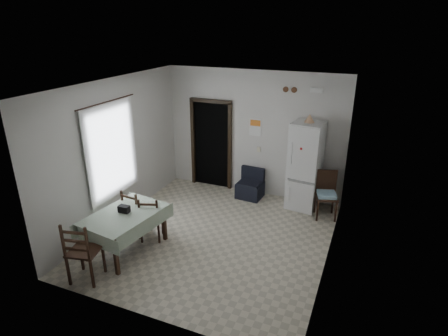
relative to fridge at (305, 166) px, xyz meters
The scene contains 25 objects.
ground 2.52m from the fridge, 123.85° to the right, with size 4.50×4.50×0.00m, color #B7AE95.
ceiling 3.02m from the fridge, 123.85° to the right, with size 4.20×4.50×0.02m, color white, non-canonical shape.
wall_back 1.42m from the fridge, 166.12° to the left, with size 4.20×0.02×2.90m, color silver, non-canonical shape.
wall_front 4.40m from the fridge, 107.21° to the right, with size 4.20×0.02×2.90m, color silver, non-canonical shape.
wall_left 3.93m from the fridge, 150.38° to the right, with size 0.02×4.50×2.90m, color silver, non-canonical shape.
wall_right 2.15m from the fridge, 67.35° to the right, with size 0.02×4.50×2.90m, color silver, non-canonical shape.
doorway 2.40m from the fridge, 167.42° to the left, with size 1.06×0.52×2.22m.
window_recess 4.09m from the fridge, 148.27° to the right, with size 0.10×1.20×1.60m, color silver.
curtain 4.00m from the fridge, 147.43° to the right, with size 0.02×1.45×1.85m, color white.
curtain_rod 4.24m from the fridge, 147.35° to the right, with size 0.02×0.02×1.60m, color black.
calendar 1.44m from the fridge, 166.10° to the left, with size 0.28×0.02×0.40m, color white.
calendar_image 1.49m from the fridge, 166.36° to the left, with size 0.24×0.01×0.14m, color orange.
light_switch 1.19m from the fridge, 164.94° to the left, with size 0.08×0.02×0.12m, color beige.
vent_left 1.69m from the fridge, 152.84° to the left, with size 0.12×0.12×0.03m, color brown.
vent_right 1.64m from the fridge, 143.66° to the left, with size 0.12×0.12×0.03m, color brown.
emergency_light 1.61m from the fridge, 78.81° to the left, with size 0.25×0.07×0.09m, color white.
fridge is the anchor object (origin of this frame).
tan_cone 1.05m from the fridge, 75.45° to the left, with size 0.21×0.21×0.17m, color tan.
navy_seat 1.38m from the fridge, behind, with size 0.56×0.55×0.68m, color black, non-canonical shape.
corner_chair 0.78m from the fridge, 29.32° to the right, with size 0.43×0.43×1.00m, color black, non-canonical shape.
dining_table 3.93m from the fridge, 131.51° to the right, with size 0.93×1.42×0.74m, color #98AA92, non-canonical shape.
black_bag 3.87m from the fridge, 132.21° to the right, with size 0.20×0.12×0.13m, color black.
dining_chair_far_left 3.64m from the fridge, 139.49° to the right, with size 0.40×0.40×0.94m, color black, non-canonical shape.
dining_chair_far_right 3.41m from the fridge, 134.59° to the right, with size 0.38×0.38×0.89m, color black, non-canonical shape.
dining_chair_near_head 4.69m from the fridge, 124.89° to the right, with size 0.46×0.46×1.08m, color black, non-canonical shape.
Camera 1 is at (2.56, -5.65, 3.89)m, focal length 30.00 mm.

